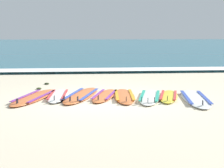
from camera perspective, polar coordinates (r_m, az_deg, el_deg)
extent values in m
plane|color=beige|center=(8.81, -1.60, -2.69)|extent=(80.00, 80.00, 0.00)
cube|color=#23667A|center=(44.21, -4.27, 6.51)|extent=(80.00, 60.00, 0.10)
cube|color=white|center=(14.95, -2.98, 2.23)|extent=(80.00, 1.35, 0.11)
ellipsoid|color=orange|center=(9.25, -12.85, -2.15)|extent=(1.28, 2.55, 0.07)
cube|color=purple|center=(9.33, -14.11, -1.84)|extent=(0.56, 1.69, 0.01)
cube|color=purple|center=(9.15, -11.58, -1.96)|extent=(0.56, 1.69, 0.01)
cube|color=black|center=(8.38, -15.54, -2.74)|extent=(0.04, 0.09, 0.11)
ellipsoid|color=white|center=(9.35, -9.01, -1.92)|extent=(0.59, 2.06, 0.07)
cube|color=#D13838|center=(9.36, -10.13, -1.68)|extent=(0.13, 1.43, 0.01)
cube|color=#D13838|center=(9.32, -7.89, -1.67)|extent=(0.13, 1.43, 0.01)
cube|color=black|center=(8.55, -9.62, -2.31)|extent=(0.02, 0.09, 0.11)
ellipsoid|color=orange|center=(9.34, -5.13, -1.86)|extent=(1.30, 2.61, 0.07)
cube|color=#334CB2|center=(9.39, -6.47, -1.56)|extent=(0.57, 1.73, 0.01)
cube|color=#334CB2|center=(9.27, -3.77, -1.66)|extent=(0.57, 1.73, 0.01)
cube|color=black|center=(8.39, -7.01, -2.47)|extent=(0.04, 0.09, 0.11)
cube|color=black|center=(8.50, -8.00, -2.34)|extent=(0.04, 0.09, 0.11)
cube|color=black|center=(8.39, -5.75, -2.44)|extent=(0.04, 0.09, 0.11)
ellipsoid|color=orange|center=(9.26, -1.21, -1.92)|extent=(1.04, 2.10, 0.07)
cube|color=purple|center=(9.29, -2.32, -1.63)|extent=(0.45, 1.40, 0.01)
cube|color=purple|center=(9.22, -0.09, -1.70)|extent=(0.45, 1.40, 0.01)
cube|color=black|center=(8.48, -2.31, -2.29)|extent=(0.04, 0.09, 0.11)
ellipsoid|color=orange|center=(9.19, 2.05, -2.00)|extent=(0.70, 2.26, 0.07)
cube|color=gold|center=(9.17, 0.80, -1.76)|extent=(0.18, 1.56, 0.01)
cube|color=gold|center=(9.19, 3.30, -1.74)|extent=(0.18, 1.56, 0.01)
cube|color=black|center=(8.32, 2.39, -2.51)|extent=(0.02, 0.09, 0.11)
ellipsoid|color=silver|center=(9.11, 6.31, -2.15)|extent=(1.08, 2.30, 0.07)
cube|color=teal|center=(9.11, 5.05, -1.86)|extent=(0.45, 1.54, 0.01)
cube|color=teal|center=(9.09, 7.58, -1.93)|extent=(0.45, 1.54, 0.01)
cube|color=black|center=(8.24, 6.02, -2.66)|extent=(0.03, 0.09, 0.11)
cube|color=black|center=(8.30, 4.98, -2.55)|extent=(0.03, 0.09, 0.11)
cube|color=black|center=(8.29, 7.10, -2.61)|extent=(0.03, 0.09, 0.11)
ellipsoid|color=yellow|center=(9.27, 9.40, -2.02)|extent=(1.00, 1.98, 0.07)
cube|color=#D13838|center=(9.27, 8.33, -1.74)|extent=(0.44, 1.31, 0.01)
cube|color=#D13838|center=(9.26, 10.47, -1.80)|extent=(0.44, 1.31, 0.01)
cube|color=black|center=(8.51, 9.24, -2.35)|extent=(0.04, 0.09, 0.11)
ellipsoid|color=white|center=(9.13, 13.70, -2.32)|extent=(1.03, 2.63, 0.07)
cube|color=#334CB2|center=(9.08, 12.27, -2.06)|extent=(0.36, 1.79, 0.01)
cube|color=#334CB2|center=(9.16, 15.13, -2.07)|extent=(0.36, 1.79, 0.01)
cube|color=black|center=(8.14, 14.89, -3.04)|extent=(0.03, 0.09, 0.11)
ellipsoid|color=#384723|center=(10.67, -12.10, -0.73)|extent=(0.16, 0.13, 0.06)
ellipsoid|color=#2D381E|center=(11.59, -10.83, 0.06)|extent=(0.17, 0.13, 0.06)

